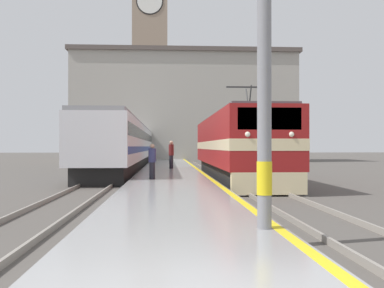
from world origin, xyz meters
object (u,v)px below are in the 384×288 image
at_px(second_waiting_passenger, 171,154).
at_px(locomotive_train, 235,147).
at_px(clock_tower, 150,49).
at_px(passenger_train, 127,145).
at_px(person_on_platform, 152,161).
at_px(catenary_mast, 268,9).

bearing_deg(second_waiting_passenger, locomotive_train, -59.55).
xyz_separation_m(second_waiting_passenger, clock_tower, (-2.62, 33.96, 14.35)).
distance_m(locomotive_train, clock_tower, 42.50).
bearing_deg(passenger_train, person_on_platform, -81.10).
bearing_deg(person_on_platform, second_waiting_passenger, 84.23).
relative_size(catenary_mast, clock_tower, 0.27).
height_order(locomotive_train, clock_tower, clock_tower).
bearing_deg(person_on_platform, locomotive_train, 40.66).
bearing_deg(locomotive_train, second_waiting_passenger, 120.45).
bearing_deg(second_waiting_passenger, clock_tower, 94.41).
bearing_deg(clock_tower, locomotive_train, -81.41).
distance_m(locomotive_train, catenary_mast, 16.43).
bearing_deg(catenary_mast, second_waiting_passenger, 93.94).
distance_m(locomotive_train, second_waiting_passenger, 6.70).
height_order(locomotive_train, passenger_train, locomotive_train).
xyz_separation_m(catenary_mast, second_waiting_passenger, (-1.51, 21.89, -2.96)).
relative_size(catenary_mast, person_on_platform, 5.02).
height_order(catenary_mast, clock_tower, clock_tower).
bearing_deg(person_on_platform, catenary_mast, -78.76).
distance_m(locomotive_train, person_on_platform, 5.76).
distance_m(passenger_train, clock_tower, 30.73).
height_order(second_waiting_passenger, clock_tower, clock_tower).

